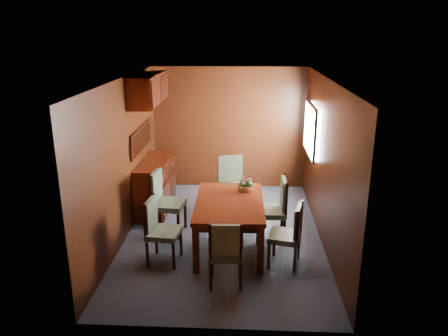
# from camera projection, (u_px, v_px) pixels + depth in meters

# --- Properties ---
(ground) EXTENTS (4.50, 4.50, 0.00)m
(ground) POSITION_uv_depth(u_px,v_px,m) (224.00, 235.00, 6.84)
(ground) COLOR #333945
(ground) RESTS_ON ground
(room_shell) EXTENTS (3.06, 4.52, 2.41)m
(room_shell) POSITION_uv_depth(u_px,v_px,m) (218.00, 128.00, 6.67)
(room_shell) COLOR black
(room_shell) RESTS_ON ground
(sideboard) EXTENTS (0.48, 1.40, 0.90)m
(sideboard) POSITION_uv_depth(u_px,v_px,m) (156.00, 185.00, 7.72)
(sideboard) COLOR #381007
(sideboard) RESTS_ON ground
(dining_table) EXTENTS (1.00, 1.57, 0.73)m
(dining_table) POSITION_uv_depth(u_px,v_px,m) (229.00, 208.00, 6.28)
(dining_table) COLOR #381007
(dining_table) RESTS_ON ground
(chair_left_near) EXTENTS (0.47, 0.49, 0.93)m
(chair_left_near) POSITION_uv_depth(u_px,v_px,m) (159.00, 227.00, 5.92)
(chair_left_near) COLOR black
(chair_left_near) RESTS_ON ground
(chair_left_far) EXTENTS (0.52, 0.54, 1.03)m
(chair_left_far) POSITION_uv_depth(u_px,v_px,m) (164.00, 199.00, 6.76)
(chair_left_far) COLOR black
(chair_left_far) RESTS_ON ground
(chair_right_near) EXTENTS (0.49, 0.51, 0.89)m
(chair_right_near) POSITION_uv_depth(u_px,v_px,m) (290.00, 232.00, 5.83)
(chair_right_near) COLOR black
(chair_right_near) RESTS_ON ground
(chair_right_far) EXTENTS (0.46, 0.48, 0.99)m
(chair_right_far) POSITION_uv_depth(u_px,v_px,m) (276.00, 206.00, 6.53)
(chair_right_far) COLOR black
(chair_right_far) RESTS_ON ground
(chair_head) EXTENTS (0.44, 0.42, 0.90)m
(chair_head) POSITION_uv_depth(u_px,v_px,m) (226.00, 250.00, 5.34)
(chair_head) COLOR black
(chair_head) RESTS_ON ground
(chair_foot) EXTENTS (0.59, 0.57, 1.01)m
(chair_foot) POSITION_uv_depth(u_px,v_px,m) (232.00, 181.00, 7.58)
(chair_foot) COLOR black
(chair_foot) RESTS_ON ground
(flower_centerpiece) EXTENTS (0.25, 0.25, 0.25)m
(flower_centerpiece) POSITION_uv_depth(u_px,v_px,m) (245.00, 183.00, 6.65)
(flower_centerpiece) COLOR #AF6835
(flower_centerpiece) RESTS_ON dining_table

